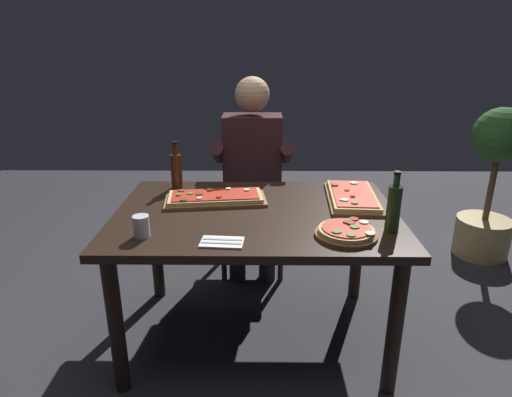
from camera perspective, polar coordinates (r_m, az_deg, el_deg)
The scene contains 12 objects.
ground_plane at distance 2.57m, azimuth -0.01°, elevation -17.21°, with size 6.40×6.40×0.00m, color #2D2D33.
dining_table at distance 2.23m, azimuth -0.01°, elevation -3.94°, with size 1.40×0.96×0.74m.
pizza_rectangular_front at distance 2.33m, azimuth -5.28°, elevation 0.07°, with size 0.55×0.30×0.05m.
pizza_rectangular_left at distance 2.40m, azimuth 12.37°, elevation 0.24°, with size 0.29×0.51×0.05m.
pizza_round_far at distance 1.96m, azimuth 11.62°, elevation -4.28°, with size 0.27×0.27×0.05m.
wine_bottle_dark at distance 2.55m, azimuth -10.27°, elevation 3.65°, with size 0.06×0.06×0.27m.
oil_bottle_amber at distance 2.03m, azimuth 17.39°, elevation -1.08°, with size 0.06×0.06×0.28m.
tumbler_near_camera at distance 1.97m, azimuth -14.61°, elevation -3.50°, with size 0.07×0.07×0.10m.
napkin_cutlery_set at distance 1.87m, azimuth -4.43°, elevation -5.65°, with size 0.19×0.12×0.01m.
diner_chair at distance 3.09m, azimuth -0.43°, elevation -0.14°, with size 0.44×0.44×0.87m.
seated_diner at distance 2.89m, azimuth -0.48°, elevation 3.80°, with size 0.53×0.41×1.33m.
potted_plant_corner at distance 3.60m, azimuth 28.25°, elevation 1.86°, with size 0.39×0.39×1.11m.
Camera 1 is at (0.02, -2.04, 1.56)m, focal length 30.91 mm.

